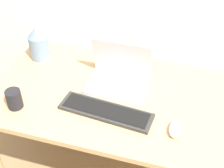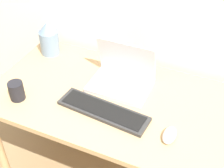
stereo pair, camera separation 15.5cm
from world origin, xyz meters
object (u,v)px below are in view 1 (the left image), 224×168
mouse (175,129)px  vase (39,43)px  mug (14,99)px  laptop (119,76)px  keyboard (106,111)px

mouse → vase: size_ratio=0.51×
vase → mouse: bearing=-23.5°
mug → mouse: bearing=4.1°
laptop → keyboard: laptop is taller
keyboard → mouse: 0.35m
mug → vase: bearing=100.1°
laptop → mug: laptop is taller
mug → laptop: bearing=36.1°
laptop → vase: (-0.53, 0.11, 0.05)m
mouse → laptop: bearing=141.7°
laptop → vase: bearing=168.4°
keyboard → vase: 0.64m
laptop → mug: bearing=-143.9°
keyboard → vase: (-0.53, 0.35, 0.09)m
laptop → vase: size_ratio=1.52×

